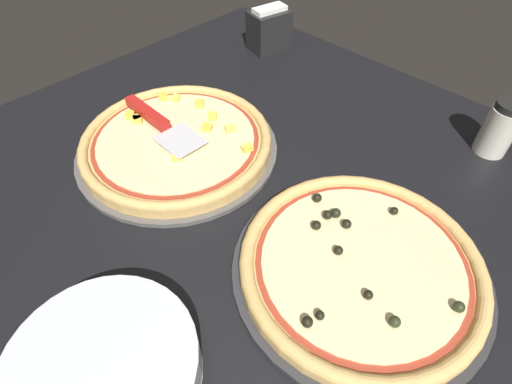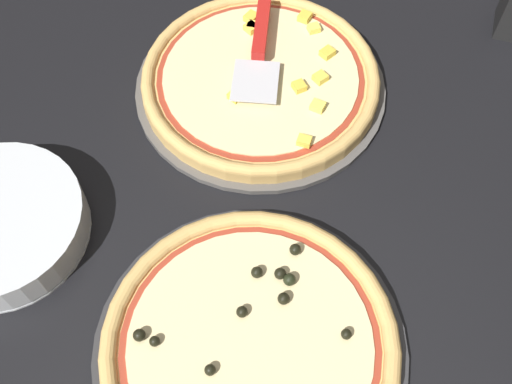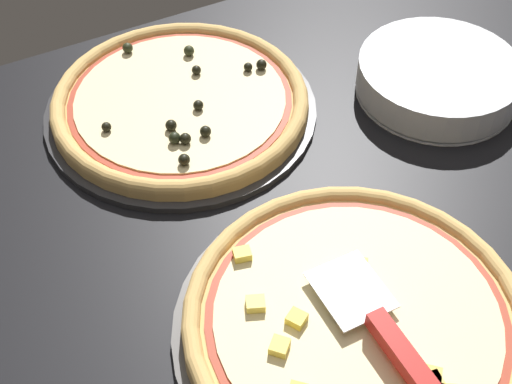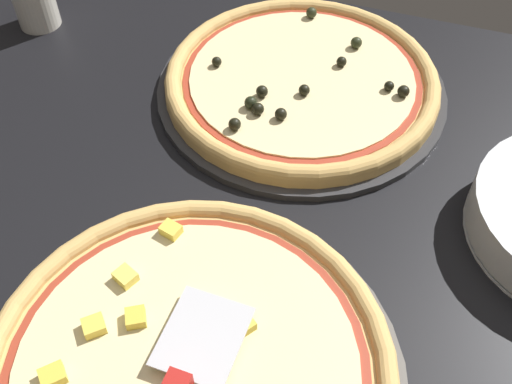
{
  "view_description": "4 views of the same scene",
  "coord_description": "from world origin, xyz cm",
  "px_view_note": "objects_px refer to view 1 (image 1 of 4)",
  "views": [
    {
      "loc": [
        33.66,
        45.07,
        56.11
      ],
      "look_at": [
        -2.21,
        9.87,
        3.0
      ],
      "focal_mm": 28.0,
      "sensor_mm": 36.0,
      "label": 1
    },
    {
      "loc": [
        -5.66,
        55.53,
        78.33
      ],
      "look_at": [
        -2.21,
        9.87,
        3.0
      ],
      "focal_mm": 42.0,
      "sensor_mm": 36.0,
      "label": 2
    },
    {
      "loc": [
        -32.19,
        -46.2,
        71.99
      ],
      "look_at": [
        -2.21,
        9.87,
        3.0
      ],
      "focal_mm": 50.0,
      "sensor_mm": 36.0,
      "label": 3
    },
    {
      "loc": [
        12.74,
        -33.11,
        56.64
      ],
      "look_at": [
        -2.21,
        9.87,
        3.0
      ],
      "focal_mm": 42.0,
      "sensor_mm": 36.0,
      "label": 4
    }
  ],
  "objects_px": {
    "serving_spatula": "(154,118)",
    "plate_stack": "(104,370)",
    "parmesan_shaker": "(500,128)",
    "napkin_holder": "(269,29)",
    "pizza_front": "(177,141)",
    "pizza_back": "(361,264)"
  },
  "relations": [
    {
      "from": "serving_spatula",
      "to": "parmesan_shaker",
      "type": "relative_size",
      "value": 1.92
    },
    {
      "from": "serving_spatula",
      "to": "pizza_back",
      "type": "bearing_deg",
      "value": 92.68
    },
    {
      "from": "parmesan_shaker",
      "to": "napkin_holder",
      "type": "bearing_deg",
      "value": -90.42
    },
    {
      "from": "parmesan_shaker",
      "to": "napkin_holder",
      "type": "relative_size",
      "value": 0.97
    },
    {
      "from": "pizza_back",
      "to": "plate_stack",
      "type": "height_order",
      "value": "plate_stack"
    },
    {
      "from": "pizza_back",
      "to": "napkin_holder",
      "type": "relative_size",
      "value": 3.15
    },
    {
      "from": "pizza_front",
      "to": "parmesan_shaker",
      "type": "bearing_deg",
      "value": 134.56
    },
    {
      "from": "pizza_back",
      "to": "napkin_holder",
      "type": "bearing_deg",
      "value": -125.9
    },
    {
      "from": "plate_stack",
      "to": "napkin_holder",
      "type": "distance_m",
      "value": 0.96
    },
    {
      "from": "pizza_front",
      "to": "pizza_back",
      "type": "distance_m",
      "value": 0.45
    },
    {
      "from": "parmesan_shaker",
      "to": "napkin_holder",
      "type": "distance_m",
      "value": 0.65
    },
    {
      "from": "serving_spatula",
      "to": "plate_stack",
      "type": "bearing_deg",
      "value": 46.73
    },
    {
      "from": "pizza_front",
      "to": "napkin_holder",
      "type": "height_order",
      "value": "napkin_holder"
    },
    {
      "from": "plate_stack",
      "to": "napkin_holder",
      "type": "bearing_deg",
      "value": -149.71
    },
    {
      "from": "pizza_front",
      "to": "plate_stack",
      "type": "relative_size",
      "value": 1.59
    },
    {
      "from": "serving_spatula",
      "to": "plate_stack",
      "type": "height_order",
      "value": "serving_spatula"
    },
    {
      "from": "pizza_front",
      "to": "serving_spatula",
      "type": "xyz_separation_m",
      "value": [
        0.01,
        -0.06,
        0.03
      ]
    },
    {
      "from": "pizza_back",
      "to": "plate_stack",
      "type": "distance_m",
      "value": 0.4
    },
    {
      "from": "serving_spatula",
      "to": "pizza_front",
      "type": "bearing_deg",
      "value": 94.81
    },
    {
      "from": "serving_spatula",
      "to": "plate_stack",
      "type": "distance_m",
      "value": 0.51
    },
    {
      "from": "serving_spatula",
      "to": "parmesan_shaker",
      "type": "xyz_separation_m",
      "value": [
        -0.47,
        0.54,
        0.0
      ]
    },
    {
      "from": "plate_stack",
      "to": "parmesan_shaker",
      "type": "bearing_deg",
      "value": 168.4
    }
  ]
}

